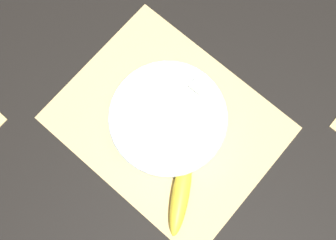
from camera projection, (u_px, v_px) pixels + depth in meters
name	position (u px, v px, depth m)	size (l,w,h in m)	color
ground_plane	(168.00, 123.00, 0.91)	(6.00, 6.00, 0.00)	black
bamboo_mat_center	(168.00, 123.00, 0.91)	(0.48, 0.39, 0.01)	#D6B775
fruit_salad_bowl	(169.00, 119.00, 0.87)	(0.26, 0.26, 0.07)	silver
whole_banana	(181.00, 193.00, 0.85)	(0.12, 0.17, 0.04)	yellow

